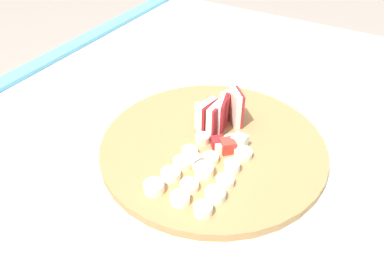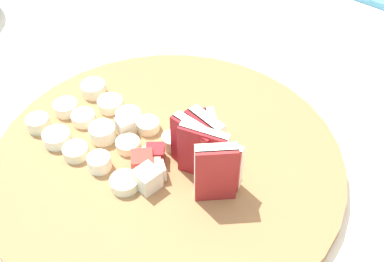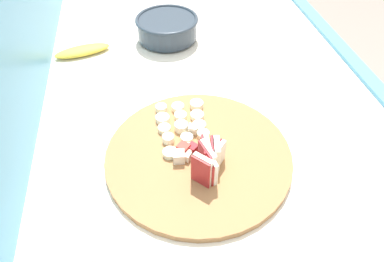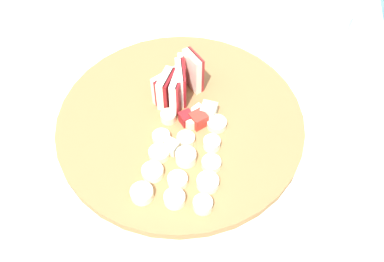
{
  "view_description": "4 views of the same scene",
  "coord_description": "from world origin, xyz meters",
  "px_view_note": "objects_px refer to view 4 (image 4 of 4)",
  "views": [
    {
      "loc": [
        0.31,
        0.3,
        1.3
      ],
      "look_at": [
        -0.09,
        0.06,
        0.94
      ],
      "focal_mm": 36.83,
      "sensor_mm": 36.0,
      "label": 1
    },
    {
      "loc": [
        -0.36,
        0.33,
        1.26
      ],
      "look_at": [
        -0.15,
        0.07,
        0.94
      ],
      "focal_mm": 45.61,
      "sensor_mm": 36.0,
      "label": 2
    },
    {
      "loc": [
        -0.57,
        0.17,
        1.41
      ],
      "look_at": [
        -0.09,
        0.09,
        0.92
      ],
      "focal_mm": 32.89,
      "sensor_mm": 36.0,
      "label": 3
    },
    {
      "loc": [
        0.24,
        0.17,
        1.36
      ],
      "look_at": [
        -0.09,
        0.1,
        0.91
      ],
      "focal_mm": 37.95,
      "sensor_mm": 36.0,
      "label": 4
    }
  ],
  "objects_px": {
    "banana_slice_rows": "(183,160)",
    "apple_dice_pile": "(195,120)",
    "cutting_board": "(180,121)",
    "apple_wedge_fan": "(178,83)",
    "small_jar": "(326,32)"
  },
  "relations": [
    {
      "from": "banana_slice_rows",
      "to": "apple_dice_pile",
      "type": "bearing_deg",
      "value": 176.01
    },
    {
      "from": "cutting_board",
      "to": "apple_wedge_fan",
      "type": "relative_size",
      "value": 4.41
    },
    {
      "from": "banana_slice_rows",
      "to": "small_jar",
      "type": "height_order",
      "value": "small_jar"
    },
    {
      "from": "banana_slice_rows",
      "to": "small_jar",
      "type": "distance_m",
      "value": 0.33
    },
    {
      "from": "apple_dice_pile",
      "to": "banana_slice_rows",
      "type": "relative_size",
      "value": 0.59
    },
    {
      "from": "apple_wedge_fan",
      "to": "banana_slice_rows",
      "type": "bearing_deg",
      "value": 14.6
    },
    {
      "from": "apple_wedge_fan",
      "to": "small_jar",
      "type": "height_order",
      "value": "small_jar"
    },
    {
      "from": "cutting_board",
      "to": "small_jar",
      "type": "distance_m",
      "value": 0.29
    },
    {
      "from": "cutting_board",
      "to": "apple_wedge_fan",
      "type": "height_order",
      "value": "apple_wedge_fan"
    },
    {
      "from": "apple_dice_pile",
      "to": "small_jar",
      "type": "height_order",
      "value": "small_jar"
    },
    {
      "from": "cutting_board",
      "to": "banana_slice_rows",
      "type": "height_order",
      "value": "banana_slice_rows"
    },
    {
      "from": "cutting_board",
      "to": "small_jar",
      "type": "relative_size",
      "value": 4.05
    },
    {
      "from": "small_jar",
      "to": "apple_wedge_fan",
      "type": "bearing_deg",
      "value": -54.43
    },
    {
      "from": "small_jar",
      "to": "apple_dice_pile",
      "type": "bearing_deg",
      "value": -41.44
    },
    {
      "from": "apple_dice_pile",
      "to": "banana_slice_rows",
      "type": "distance_m",
      "value": 0.07
    }
  ]
}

